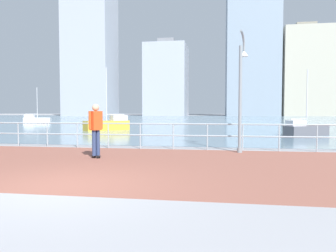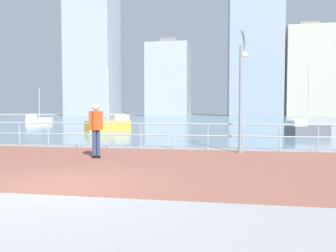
{
  "view_description": "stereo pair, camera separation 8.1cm",
  "coord_description": "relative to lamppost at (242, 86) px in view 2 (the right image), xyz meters",
  "views": [
    {
      "loc": [
        3.17,
        -6.14,
        1.6
      ],
      "look_at": [
        1.6,
        4.01,
        1.1
      ],
      "focal_mm": 33.61,
      "sensor_mm": 36.0,
      "label": 1
    },
    {
      "loc": [
        3.25,
        -6.12,
        1.6
      ],
      "look_at": [
        1.6,
        4.01,
        1.1
      ],
      "focal_mm": 33.61,
      "sensor_mm": 36.0,
      "label": 2
    }
  ],
  "objects": [
    {
      "name": "brick_paving",
      "position": [
        -4.1,
        -3.24,
        -2.56
      ],
      "size": [
        28.0,
        7.35,
        0.01
      ],
      "primitive_type": "cube",
      "color": "#935647",
      "rests_on": "ground"
    },
    {
      "name": "tower_slate",
      "position": [
        -38.91,
        79.05,
        19.07
      ],
      "size": [
        13.78,
        12.17,
        44.94
      ],
      "color": "#A3A8B2",
      "rests_on": "ground"
    },
    {
      "name": "tower_glass",
      "position": [
        -17.03,
        88.96,
        8.86
      ],
      "size": [
        12.99,
        14.59,
        24.51
      ],
      "color": "#A3A8B2",
      "rests_on": "ground"
    },
    {
      "name": "sailboat_ivory",
      "position": [
        -9.71,
        12.23,
        -2.08
      ],
      "size": [
        3.37,
        3.35,
        5.1
      ],
      "color": "gold",
      "rests_on": "ground"
    },
    {
      "name": "lamppost",
      "position": [
        0.0,
        0.0,
        0.0
      ],
      "size": [
        0.44,
        0.79,
        4.64
      ],
      "color": "gray",
      "rests_on": "ground"
    },
    {
      "name": "waterfront_railing",
      "position": [
        -4.1,
        0.43,
        -1.81
      ],
      "size": [
        25.25,
        0.06,
        1.09
      ],
      "color": "#9EADB7",
      "rests_on": "ground"
    },
    {
      "name": "harbor_water",
      "position": [
        -4.1,
        45.43,
        -2.56
      ],
      "size": [
        180.0,
        88.0,
        0.0
      ],
      "primitive_type": "cube",
      "color": "#6B899E",
      "rests_on": "ground"
    },
    {
      "name": "tower_concrete",
      "position": [
        9.73,
        90.65,
        20.01
      ],
      "size": [
        15.55,
        17.5,
        46.81
      ],
      "color": "#8493A3",
      "rests_on": "ground"
    },
    {
      "name": "skateboarder",
      "position": [
        -4.95,
        -2.33,
        -1.46
      ],
      "size": [
        0.4,
        0.51,
        1.83
      ],
      "color": "black",
      "rests_on": "ground"
    },
    {
      "name": "sailboat_gray",
      "position": [
        -24.01,
        25.19,
        -2.12
      ],
      "size": [
        3.43,
        1.88,
        4.6
      ],
      "color": "white",
      "rests_on": "ground"
    },
    {
      "name": "ground",
      "position": [
        -4.1,
        33.75,
        -2.56
      ],
      "size": [
        220.0,
        220.0,
        0.0
      ],
      "primitive_type": "plane",
      "color": "#9E9EA3"
    },
    {
      "name": "sailboat_blue",
      "position": [
        4.64,
        8.68,
        -2.16
      ],
      "size": [
        3.03,
        2.36,
        4.21
      ],
      "color": "#595960",
      "rests_on": "ground"
    },
    {
      "name": "tower_beige",
      "position": [
        25.92,
        92.72,
        10.86
      ],
      "size": [
        14.6,
        17.65,
        28.5
      ],
      "color": "#B2AD99",
      "rests_on": "ground"
    }
  ]
}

